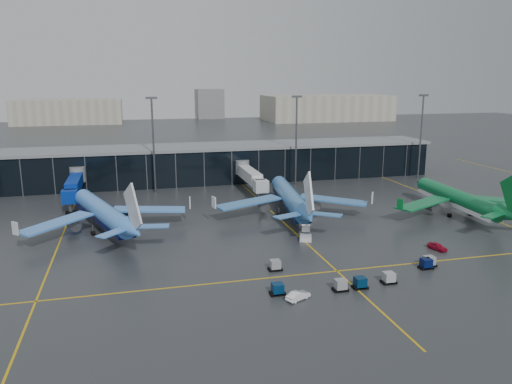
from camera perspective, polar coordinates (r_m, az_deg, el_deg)
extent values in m
plane|color=#282B2D|center=(92.32, -0.25, -6.23)|extent=(600.00, 600.00, 0.00)
cube|color=black|center=(150.27, -6.02, 3.15)|extent=(140.00, 16.00, 10.00)
cube|color=slate|center=(149.47, -6.06, 5.16)|extent=(142.00, 17.00, 0.80)
cylinder|color=#595B60|center=(141.04, -19.71, 1.91)|extent=(4.00, 4.00, 4.00)
cube|color=navy|center=(128.01, -20.20, 0.44)|extent=(3.00, 24.00, 3.00)
cylinder|color=#595B60|center=(121.42, -20.42, -1.72)|extent=(1.00, 1.00, 2.60)
cylinder|color=#595B60|center=(143.79, -1.57, 2.86)|extent=(4.00, 4.00, 4.00)
cube|color=silver|center=(131.03, -0.26, 1.52)|extent=(3.00, 24.00, 3.00)
cylinder|color=#595B60|center=(124.60, 0.58, -0.54)|extent=(1.00, 1.00, 2.60)
cylinder|color=#595B60|center=(135.92, -11.63, 5.13)|extent=(0.50, 0.50, 25.00)
cube|color=#595B60|center=(134.85, -11.88, 10.48)|extent=(3.00, 0.40, 0.60)
cylinder|color=#595B60|center=(143.42, 4.61, 5.75)|extent=(0.50, 0.50, 25.00)
cube|color=#595B60|center=(142.41, 4.70, 10.82)|extent=(3.00, 0.40, 0.60)
cylinder|color=#595B60|center=(160.82, 18.30, 5.91)|extent=(0.50, 0.50, 25.00)
cube|color=#595B60|center=(159.92, 18.62, 10.43)|extent=(3.00, 0.40, 0.60)
cube|color=#B2AD99|center=(373.02, 8.06, 9.51)|extent=(90.00, 42.00, 18.00)
cube|color=#B2AD99|center=(367.35, -20.60, 8.62)|extent=(70.00, 38.00, 16.00)
cube|color=#B2AD99|center=(389.92, -5.35, 10.01)|extent=(20.00, 20.00, 22.00)
cube|color=gold|center=(109.77, -21.01, -3.98)|extent=(0.30, 120.00, 0.02)
cube|color=gold|center=(113.27, 2.20, -2.60)|extent=(0.30, 120.00, 0.02)
cube|color=gold|center=(132.90, 21.15, -1.14)|extent=(0.30, 120.00, 0.02)
cube|color=gold|center=(82.06, 9.23, -8.90)|extent=(220.00, 0.30, 0.02)
cube|color=black|center=(79.09, 14.91, -9.91)|extent=(2.20, 1.50, 0.36)
cube|color=#989BA0|center=(78.81, 14.94, -9.39)|extent=(1.60, 1.50, 1.50)
cube|color=black|center=(86.50, 18.83, -8.17)|extent=(2.20, 1.50, 0.36)
cube|color=#040E3B|center=(86.23, 18.87, -7.69)|extent=(1.60, 1.50, 1.50)
cube|color=black|center=(87.71, 19.15, -7.90)|extent=(2.20, 1.50, 0.36)
cube|color=gray|center=(87.45, 19.19, -7.43)|extent=(1.60, 1.50, 1.50)
cube|color=black|center=(72.83, 2.47, -11.50)|extent=(2.20, 1.50, 0.36)
cube|color=#052446|center=(72.51, 2.48, -10.95)|extent=(1.60, 1.50, 1.50)
cube|color=black|center=(75.03, 9.61, -10.92)|extent=(2.20, 1.50, 0.36)
cube|color=gray|center=(74.72, 9.63, -10.38)|extent=(1.60, 1.50, 1.50)
cube|color=black|center=(81.38, 2.20, -8.80)|extent=(2.20, 1.50, 0.36)
cube|color=gray|center=(81.10, 2.21, -8.29)|extent=(1.60, 1.50, 1.50)
cube|color=black|center=(76.34, 11.79, -10.59)|extent=(2.20, 1.50, 0.36)
cube|color=#052240|center=(76.04, 11.82, -10.06)|extent=(1.60, 1.50, 1.50)
cube|color=silver|center=(96.29, 5.70, -5.23)|extent=(3.17, 3.76, 0.80)
cube|color=silver|center=(95.72, 5.72, -4.15)|extent=(2.48, 3.21, 2.29)
imported|color=maroon|center=(96.02, 20.01, -5.88)|extent=(2.58, 4.01, 1.27)
imported|color=white|center=(71.29, 4.83, -11.70)|extent=(4.01, 2.94, 1.26)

